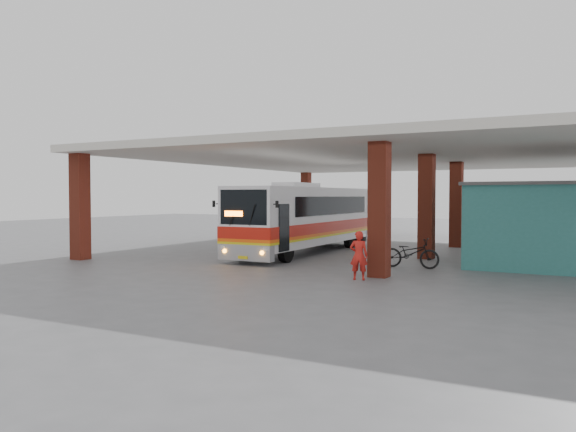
# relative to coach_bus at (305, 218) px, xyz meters

# --- Properties ---
(ground) EXTENTS (90.00, 90.00, 0.00)m
(ground) POSITION_rel_coach_bus_xyz_m (2.52, -2.77, -1.59)
(ground) COLOR #515154
(ground) RESTS_ON ground
(brick_columns) EXTENTS (20.10, 21.60, 4.35)m
(brick_columns) POSITION_rel_coach_bus_xyz_m (3.95, 2.23, 0.59)
(brick_columns) COLOR #9A3521
(brick_columns) RESTS_ON ground
(canopy_roof) EXTENTS (21.00, 23.00, 0.30)m
(canopy_roof) POSITION_rel_coach_bus_xyz_m (3.02, 3.73, 2.91)
(canopy_roof) COLOR beige
(canopy_roof) RESTS_ON brick_columns
(shop_building) EXTENTS (5.20, 8.20, 3.11)m
(shop_building) POSITION_rel_coach_bus_xyz_m (10.01, 1.23, -0.03)
(shop_building) COLOR #2F7770
(shop_building) RESTS_ON ground
(coach_bus) EXTENTS (2.50, 11.03, 3.20)m
(coach_bus) POSITION_rel_coach_bus_xyz_m (0.00, 0.00, 0.00)
(coach_bus) COLOR white
(coach_bus) RESTS_ON ground
(motorcycle) EXTENTS (2.08, 0.75, 1.09)m
(motorcycle) POSITION_rel_coach_bus_xyz_m (5.79, -3.08, -1.04)
(motorcycle) COLOR black
(motorcycle) RESTS_ON ground
(pedestrian) EXTENTS (0.63, 0.49, 1.53)m
(pedestrian) POSITION_rel_coach_bus_xyz_m (5.18, -6.70, -0.82)
(pedestrian) COLOR red
(pedestrian) RESTS_ON ground
(red_chair) EXTENTS (0.54, 0.54, 0.80)m
(red_chair) POSITION_rel_coach_bus_xyz_m (7.49, 3.25, -1.22)
(red_chair) COLOR red
(red_chair) RESTS_ON ground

